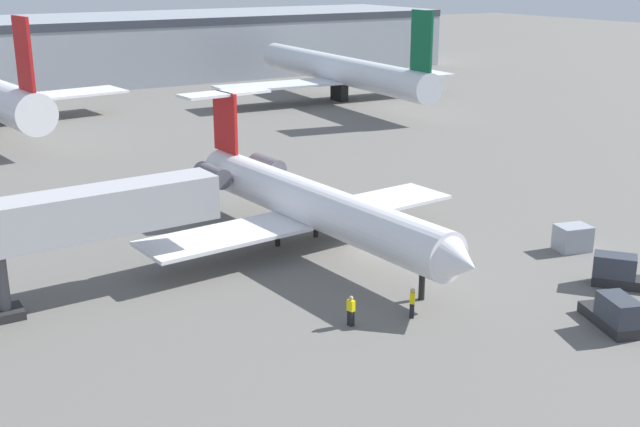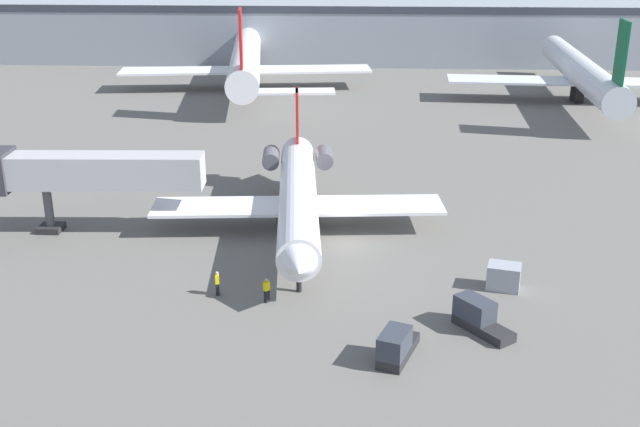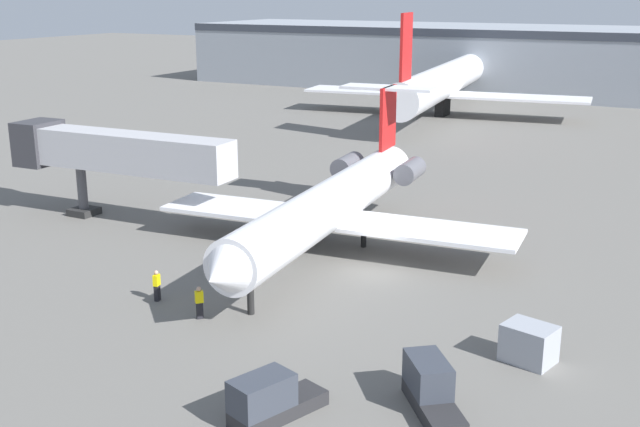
% 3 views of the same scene
% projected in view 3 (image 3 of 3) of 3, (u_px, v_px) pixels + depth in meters
% --- Properties ---
extents(ground_plane, '(400.00, 400.00, 0.10)m').
position_uv_depth(ground_plane, '(377.00, 271.00, 45.97)').
color(ground_plane, '#66635E').
extents(regional_jet, '(23.48, 29.05, 9.13)m').
position_uv_depth(regional_jet, '(333.00, 202.00, 48.72)').
color(regional_jet, white).
rests_on(regional_jet, ground_plane).
extents(jet_bridge, '(17.47, 3.65, 6.66)m').
position_uv_depth(jet_bridge, '(108.00, 151.00, 54.79)').
color(jet_bridge, '#ADADB2').
rests_on(jet_bridge, ground_plane).
extents(ground_crew_marshaller, '(0.34, 0.44, 1.69)m').
position_uv_depth(ground_crew_marshaller, '(157.00, 285.00, 41.17)').
color(ground_crew_marshaller, black).
rests_on(ground_crew_marshaller, ground_plane).
extents(ground_crew_loader, '(0.46, 0.47, 1.69)m').
position_uv_depth(ground_crew_loader, '(199.00, 302.00, 38.92)').
color(ground_crew_loader, black).
rests_on(ground_crew_loader, ground_plane).
extents(baggage_tug_lead, '(2.68, 4.24, 1.90)m').
position_uv_depth(baggage_tug_lead, '(269.00, 400.00, 29.67)').
color(baggage_tug_lead, '#262628').
rests_on(baggage_tug_lead, ground_plane).
extents(baggage_tug_trailing, '(3.57, 4.01, 1.90)m').
position_uv_depth(baggage_tug_trailing, '(430.00, 388.00, 30.56)').
color(baggage_tug_trailing, '#262628').
rests_on(baggage_tug_trailing, ground_plane).
extents(cargo_container_uld, '(2.50, 2.15, 1.71)m').
position_uv_depth(cargo_container_uld, '(529.00, 343.00, 34.39)').
color(cargo_container_uld, '#999EA8').
rests_on(cargo_container_uld, ground_plane).
extents(terminal_building, '(138.26, 25.52, 10.23)m').
position_uv_depth(terminal_building, '(609.00, 62.00, 120.84)').
color(terminal_building, '#8C939E').
rests_on(terminal_building, ground_plane).
extents(parked_airliner_west_end, '(37.29, 44.04, 13.62)m').
position_uv_depth(parked_airliner_west_end, '(443.00, 82.00, 101.43)').
color(parked_airliner_west_end, white).
rests_on(parked_airliner_west_end, ground_plane).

